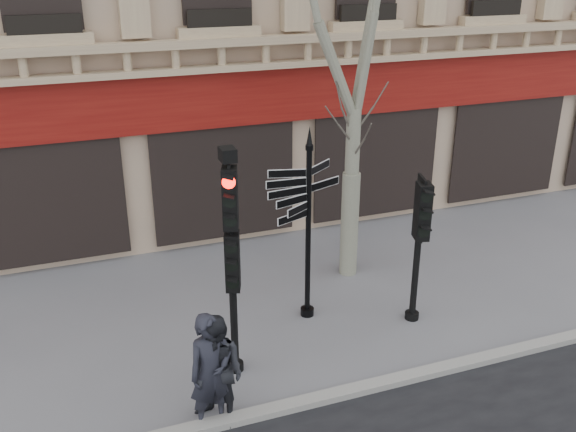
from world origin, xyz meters
The scene contains 7 objects.
ground centered at (0.00, 0.00, 0.00)m, with size 80.00×80.00×0.00m, color slate.
kerb centered at (0.00, -1.40, 0.06)m, with size 80.00×0.25×0.12m, color gray.
fingerpost centered at (0.62, 1.12, 2.57)m, with size 1.88×1.88×3.83m.
traffic_signal_main centered at (-1.19, -0.11, 2.51)m, with size 0.52×0.44×3.98m.
traffic_signal_secondary centered at (2.50, 0.28, 1.98)m, with size 0.55×0.45×2.83m.
pedestrian_a centered at (-1.88, -1.30, 0.95)m, with size 0.69×0.46×1.90m, color black.
pedestrian_b centered at (-1.79, -1.30, 0.92)m, with size 0.89×0.69×1.83m, color black.
Camera 1 is at (-3.51, -9.02, 6.74)m, focal length 40.00 mm.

